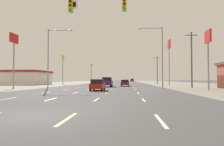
# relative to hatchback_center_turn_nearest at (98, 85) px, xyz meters

# --- Properties ---
(ground_plane) EXTENTS (572.00, 572.00, 0.00)m
(ground_plane) POSITION_rel_hatchback_center_turn_nearest_xyz_m (-0.00, 46.60, -0.78)
(ground_plane) COLOR #4C4C4F
(lot_apron_left) EXTENTS (28.00, 440.00, 0.01)m
(lot_apron_left) POSITION_rel_hatchback_center_turn_nearest_xyz_m (-24.75, 46.60, -0.78)
(lot_apron_left) COLOR gray
(lot_apron_left) RESTS_ON ground
(lot_apron_right) EXTENTS (28.00, 440.00, 0.01)m
(lot_apron_right) POSITION_rel_hatchback_center_turn_nearest_xyz_m (24.75, 46.60, -0.78)
(lot_apron_right) COLOR gray
(lot_apron_right) RESTS_ON ground
(lane_markings) EXTENTS (10.64, 227.60, 0.01)m
(lane_markings) POSITION_rel_hatchback_center_turn_nearest_xyz_m (-0.00, 85.10, -0.78)
(lane_markings) COLOR white
(lane_markings) RESTS_ON ground
(signal_span_wire) EXTENTS (25.90, 0.52, 8.78)m
(signal_span_wire) POSITION_rel_hatchback_center_turn_nearest_xyz_m (-0.21, -13.28, 4.19)
(signal_span_wire) COLOR brown
(signal_span_wire) RESTS_ON ground
(hatchback_center_turn_nearest) EXTENTS (1.72, 3.90, 1.54)m
(hatchback_center_turn_nearest) POSITION_rel_hatchback_center_turn_nearest_xyz_m (0.00, 0.00, 0.00)
(hatchback_center_turn_nearest) COLOR red
(hatchback_center_turn_nearest) RESTS_ON ground
(suv_center_turn_near) EXTENTS (1.98, 4.90, 1.98)m
(suv_center_turn_near) POSITION_rel_hatchback_center_turn_nearest_xyz_m (-0.08, 14.44, 0.24)
(suv_center_turn_near) COLOR #4C196B
(suv_center_turn_near) RESTS_ON ground
(sedan_inner_right_mid) EXTENTS (1.80, 4.50, 1.46)m
(sedan_inner_right_mid) POSITION_rel_hatchback_center_turn_nearest_xyz_m (3.55, 18.13, -0.03)
(sedan_inner_right_mid) COLOR maroon
(sedan_inner_right_mid) RESTS_ON ground
(sedan_inner_right_midfar) EXTENTS (1.80, 4.50, 1.46)m
(sedan_inner_right_midfar) POSITION_rel_hatchback_center_turn_nearest_xyz_m (3.72, 35.50, -0.03)
(sedan_inner_right_midfar) COLOR navy
(sedan_inner_right_midfar) RESTS_ON ground
(suv_far_right_far) EXTENTS (1.98, 4.90, 1.98)m
(suv_far_right_far) POSITION_rel_hatchback_center_turn_nearest_xyz_m (7.24, 101.44, 0.24)
(suv_far_right_far) COLOR #4C196B
(suv_far_right_far) RESTS_ON ground
(storefront_left_row_1) EXTENTS (12.24, 13.30, 4.19)m
(storefront_left_row_1) POSITION_rel_hatchback_center_turn_nearest_xyz_m (-26.88, 32.40, 1.34)
(storefront_left_row_1) COLOR silver
(storefront_left_row_1) RESTS_ON ground
(pole_sign_left_row_0) EXTENTS (0.24, 2.26, 8.85)m
(pole_sign_left_row_0) POSITION_rel_hatchback_center_turn_nearest_xyz_m (-14.00, 3.38, 5.97)
(pole_sign_left_row_0) COLOR gray
(pole_sign_left_row_0) RESTS_ON ground
(pole_sign_left_row_1) EXTENTS (0.24, 1.85, 9.13)m
(pole_sign_left_row_1) POSITION_rel_hatchback_center_turn_nearest_xyz_m (-16.04, 34.43, 5.95)
(pole_sign_left_row_1) COLOR gray
(pole_sign_left_row_1) RESTS_ON ground
(pole_sign_right_row_0) EXTENTS (0.24, 1.97, 8.52)m
(pole_sign_right_row_0) POSITION_rel_hatchback_center_turn_nearest_xyz_m (15.50, 1.90, 5.65)
(pole_sign_right_row_0) COLOR gray
(pole_sign_right_row_0) RESTS_ON ground
(pole_sign_right_row_1) EXTENTS (0.24, 2.56, 11.36)m
(pole_sign_right_row_1) POSITION_rel_hatchback_center_turn_nearest_xyz_m (14.54, 23.70, 8.06)
(pole_sign_right_row_1) COLOR gray
(pole_sign_right_row_1) RESTS_ON ground
(streetlight_left_row_0) EXTENTS (4.58, 0.26, 10.65)m
(streetlight_left_row_0) POSITION_rel_hatchback_center_turn_nearest_xyz_m (-9.70, 7.82, 5.38)
(streetlight_left_row_0) COLOR gray
(streetlight_left_row_0) RESTS_ON ground
(streetlight_right_row_0) EXTENTS (4.33, 0.26, 10.70)m
(streetlight_right_row_0) POSITION_rel_hatchback_center_turn_nearest_xyz_m (9.73, 7.82, 5.38)
(streetlight_right_row_0) COLOR gray
(streetlight_right_row_0) RESTS_ON ground
(utility_pole_right_row_0) EXTENTS (2.20, 0.26, 10.16)m
(utility_pole_right_row_0) POSITION_rel_hatchback_center_turn_nearest_xyz_m (15.72, 9.93, 4.50)
(utility_pole_right_row_0) COLOR brown
(utility_pole_right_row_0) RESTS_ON ground
(utility_pole_right_row_1) EXTENTS (2.20, 0.26, 9.69)m
(utility_pole_right_row_1) POSITION_rel_hatchback_center_turn_nearest_xyz_m (14.62, 44.23, 4.26)
(utility_pole_right_row_1) COLOR brown
(utility_pole_right_row_1) RESTS_ON ground
(utility_pole_left_row_2) EXTENTS (2.20, 0.26, 9.11)m
(utility_pole_left_row_2) POSITION_rel_hatchback_center_turn_nearest_xyz_m (-13.16, 68.65, 3.97)
(utility_pole_left_row_2) COLOR brown
(utility_pole_left_row_2) RESTS_ON ground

